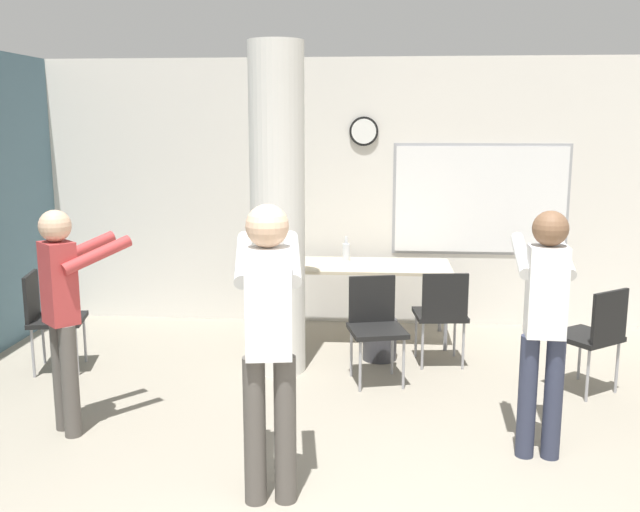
# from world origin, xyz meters

# --- Properties ---
(wall_back) EXTENTS (8.00, 0.15, 2.80)m
(wall_back) POSITION_xyz_m (0.02, 5.06, 1.40)
(wall_back) COLOR silver
(wall_back) RESTS_ON ground_plane
(support_pillar) EXTENTS (0.46, 0.46, 2.80)m
(support_pillar) POSITION_xyz_m (-0.75, 3.44, 1.40)
(support_pillar) COLOR silver
(support_pillar) RESTS_ON ground_plane
(folding_table) EXTENTS (1.56, 0.75, 0.76)m
(folding_table) POSITION_xyz_m (0.03, 4.40, 0.71)
(folding_table) COLOR beige
(folding_table) RESTS_ON ground_plane
(bottle_on_table) EXTENTS (0.07, 0.07, 0.25)m
(bottle_on_table) POSITION_xyz_m (-0.22, 4.59, 0.85)
(bottle_on_table) COLOR silver
(bottle_on_table) RESTS_ON folding_table
(waste_bin) EXTENTS (0.31, 0.31, 0.38)m
(waste_bin) POSITION_xyz_m (0.13, 3.78, 0.19)
(waste_bin) COLOR #38383D
(waste_bin) RESTS_ON ground_plane
(chair_table_front) EXTENTS (0.53, 0.53, 0.87)m
(chair_table_front) POSITION_xyz_m (0.09, 3.25, 0.51)
(chair_table_front) COLOR black
(chair_table_front) RESTS_ON ground_plane
(chair_table_right) EXTENTS (0.48, 0.48, 0.87)m
(chair_table_right) POSITION_xyz_m (0.67, 3.65, 0.51)
(chair_table_right) COLOR black
(chair_table_right) RESTS_ON ground_plane
(chair_mid_room) EXTENTS (0.62, 0.62, 0.87)m
(chair_mid_room) POSITION_xyz_m (1.82, 3.08, 0.51)
(chair_mid_room) COLOR black
(chair_mid_room) RESTS_ON ground_plane
(chair_by_left_wall) EXTENTS (0.52, 0.52, 0.87)m
(chair_by_left_wall) POSITION_xyz_m (-2.74, 3.26, 0.51)
(chair_by_left_wall) COLOR black
(chair_by_left_wall) RESTS_ON ground_plane
(person_playing_side) EXTENTS (0.37, 0.65, 1.62)m
(person_playing_side) POSITION_xyz_m (1.15, 1.94, 0.95)
(person_playing_side) COLOR #2D3347
(person_playing_side) RESTS_ON ground_plane
(person_playing_front) EXTENTS (0.45, 0.66, 1.72)m
(person_playing_front) POSITION_xyz_m (-0.50, 1.25, 1.01)
(person_playing_front) COLOR #514C47
(person_playing_front) RESTS_ON ground_plane
(person_watching_back) EXTENTS (0.60, 0.61, 1.57)m
(person_watching_back) POSITION_xyz_m (-2.03, 2.05, 0.93)
(person_watching_back) COLOR #514C47
(person_watching_back) RESTS_ON ground_plane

